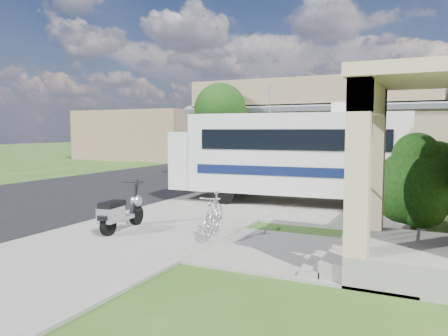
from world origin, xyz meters
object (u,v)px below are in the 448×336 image
at_px(shrub, 418,184).
at_px(garden_hose, 356,249).
at_px(motorhome, 289,154).
at_px(van, 260,151).
at_px(pickup_truck, 219,158).
at_px(scooter, 120,212).
at_px(bicycle, 214,217).

relative_size(shrub, garden_hose, 5.35).
bearing_deg(garden_hose, motorhome, 120.11).
xyz_separation_m(motorhome, van, (-7.09, 15.89, -0.76)).
bearing_deg(shrub, pickup_truck, 133.03).
bearing_deg(motorhome, shrub, -41.95).
bearing_deg(van, pickup_truck, -83.03).
bearing_deg(van, motorhome, -61.23).
bearing_deg(garden_hose, scooter, -173.11).
xyz_separation_m(pickup_truck, garden_hose, (9.75, -13.60, -0.72)).
bearing_deg(van, scooter, -72.88).
distance_m(motorhome, van, 17.42).
bearing_deg(motorhome, van, 109.28).
bearing_deg(motorhome, bicycle, -96.18).
xyz_separation_m(scooter, bicycle, (2.21, 0.50, -0.02)).
bearing_deg(scooter, bicycle, 6.89).
relative_size(shrub, scooter, 1.38).
height_order(pickup_truck, van, van).
xyz_separation_m(motorhome, scooter, (-2.34, -5.71, -1.15)).
height_order(shrub, van, shrub).
distance_m(shrub, garden_hose, 2.56).
height_order(shrub, scooter, shrub).
xyz_separation_m(van, garden_hose, (10.03, -20.97, -0.80)).
bearing_deg(shrub, motorhome, 142.81).
distance_m(shrub, bicycle, 4.70).
height_order(van, garden_hose, van).
height_order(motorhome, garden_hose, motorhome).
bearing_deg(garden_hose, van, 115.57).
relative_size(bicycle, pickup_truck, 0.28).
bearing_deg(shrub, garden_hose, -115.94).
bearing_deg(van, garden_hose, -59.70).
xyz_separation_m(scooter, pickup_truck, (-4.46, 14.24, 0.31)).
bearing_deg(van, shrub, -54.96).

